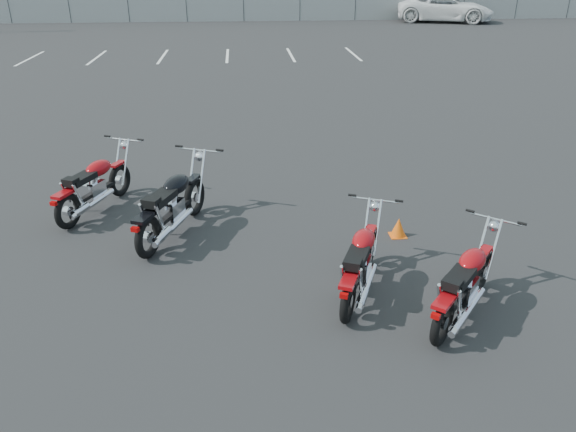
{
  "coord_description": "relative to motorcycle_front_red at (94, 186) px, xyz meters",
  "views": [
    {
      "loc": [
        -0.47,
        -7.23,
        4.32
      ],
      "look_at": [
        0.2,
        0.6,
        0.65
      ],
      "focal_mm": 35.0,
      "sensor_mm": 36.0,
      "label": 1
    }
  ],
  "objects": [
    {
      "name": "parking_line_stripes",
      "position": [
        0.68,
        17.48,
        -0.5
      ],
      "size": [
        15.12,
        4.0,
        0.01
      ],
      "color": "silver",
      "rests_on": "ground"
    },
    {
      "name": "motorcycle_rear_red",
      "position": [
        5.51,
        -3.81,
        -0.03
      ],
      "size": [
        1.7,
        1.9,
        1.05
      ],
      "color": "black",
      "rests_on": "ground"
    },
    {
      "name": "chainlink_fence",
      "position": [
        3.18,
        32.48,
        0.4
      ],
      "size": [
        80.06,
        0.06,
        1.8
      ],
      "color": "slate",
      "rests_on": "ground"
    },
    {
      "name": "training_cone_near",
      "position": [
        5.28,
        -1.48,
        -0.34
      ],
      "size": [
        0.27,
        0.27,
        0.32
      ],
      "color": "#EE5B0C",
      "rests_on": "ground"
    },
    {
      "name": "motorcycle_third_red",
      "position": [
        4.28,
        -3.14,
        -0.03
      ],
      "size": [
        1.24,
        2.08,
        1.04
      ],
      "color": "black",
      "rests_on": "ground"
    },
    {
      "name": "white_van",
      "position": [
        17.2,
        30.72,
        0.93
      ],
      "size": [
        5.21,
        8.11,
        2.87
      ],
      "primitive_type": "imported",
      "rotation": [
        0.0,
        0.0,
        1.26
      ],
      "color": "white",
      "rests_on": "ground"
    },
    {
      "name": "motorcycle_second_black",
      "position": [
        1.52,
        -1.1,
        0.04
      ],
      "size": [
        1.37,
        2.38,
        1.19
      ],
      "color": "black",
      "rests_on": "ground"
    },
    {
      "name": "ground",
      "position": [
        3.18,
        -2.52,
        -0.5
      ],
      "size": [
        120.0,
        120.0,
        0.0
      ],
      "primitive_type": "plane",
      "color": "black",
      "rests_on": "ground"
    },
    {
      "name": "motorcycle_front_red",
      "position": [
        0.0,
        0.0,
        0.0
      ],
      "size": [
        1.33,
        2.21,
        1.11
      ],
      "color": "black",
      "rests_on": "ground"
    }
  ]
}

